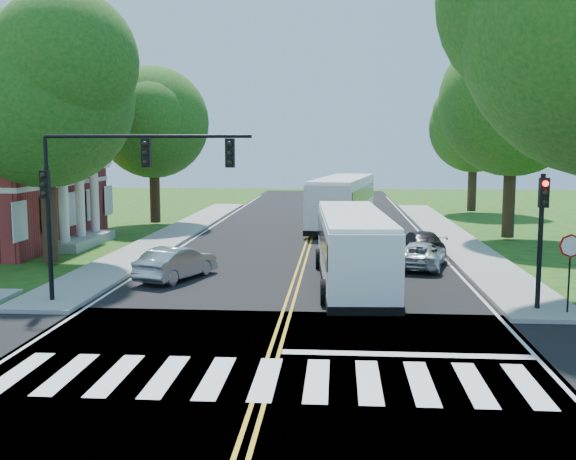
# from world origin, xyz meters

# --- Properties ---
(ground) EXTENTS (140.00, 140.00, 0.00)m
(ground) POSITION_xyz_m (0.00, 0.00, 0.00)
(ground) COLOR #1D4912
(ground) RESTS_ON ground
(road) EXTENTS (14.00, 96.00, 0.01)m
(road) POSITION_xyz_m (0.00, 18.00, 0.01)
(road) COLOR black
(road) RESTS_ON ground
(cross_road) EXTENTS (60.00, 12.00, 0.01)m
(cross_road) POSITION_xyz_m (0.00, 0.00, 0.01)
(cross_road) COLOR black
(cross_road) RESTS_ON ground
(center_line) EXTENTS (0.36, 70.00, 0.01)m
(center_line) POSITION_xyz_m (0.00, 22.00, 0.01)
(center_line) COLOR gold
(center_line) RESTS_ON road
(edge_line_w) EXTENTS (0.12, 70.00, 0.01)m
(edge_line_w) POSITION_xyz_m (-6.80, 22.00, 0.01)
(edge_line_w) COLOR silver
(edge_line_w) RESTS_ON road
(edge_line_e) EXTENTS (0.12, 70.00, 0.01)m
(edge_line_e) POSITION_xyz_m (6.80, 22.00, 0.01)
(edge_line_e) COLOR silver
(edge_line_e) RESTS_ON road
(crosswalk) EXTENTS (12.60, 3.00, 0.01)m
(crosswalk) POSITION_xyz_m (0.00, -0.50, 0.02)
(crosswalk) COLOR silver
(crosswalk) RESTS_ON road
(stop_bar) EXTENTS (6.60, 0.40, 0.01)m
(stop_bar) POSITION_xyz_m (3.50, 1.60, 0.02)
(stop_bar) COLOR silver
(stop_bar) RESTS_ON road
(sidewalk_nw) EXTENTS (2.60, 40.00, 0.15)m
(sidewalk_nw) POSITION_xyz_m (-8.30, 25.00, 0.07)
(sidewalk_nw) COLOR gray
(sidewalk_nw) RESTS_ON ground
(sidewalk_ne) EXTENTS (2.60, 40.00, 0.15)m
(sidewalk_ne) POSITION_xyz_m (8.30, 25.00, 0.07)
(sidewalk_ne) COLOR gray
(sidewalk_ne) RESTS_ON ground
(tree_west_near) EXTENTS (8.00, 8.00, 11.40)m
(tree_west_near) POSITION_xyz_m (-11.50, 14.00, 7.53)
(tree_west_near) COLOR #311D13
(tree_west_near) RESTS_ON ground
(tree_west_far) EXTENTS (7.60, 7.60, 10.67)m
(tree_west_far) POSITION_xyz_m (-11.00, 30.00, 7.00)
(tree_west_far) COLOR #311D13
(tree_west_far) RESTS_ON ground
(tree_east_mid) EXTENTS (8.40, 8.40, 11.93)m
(tree_east_mid) POSITION_xyz_m (11.50, 24.00, 7.86)
(tree_east_mid) COLOR #311D13
(tree_east_mid) RESTS_ON ground
(tree_east_far) EXTENTS (7.20, 7.20, 10.34)m
(tree_east_far) POSITION_xyz_m (12.50, 40.00, 6.86)
(tree_east_far) COLOR #311D13
(tree_east_far) RESTS_ON ground
(signal_nw) EXTENTS (7.15, 0.46, 5.66)m
(signal_nw) POSITION_xyz_m (-5.86, 6.43, 4.38)
(signal_nw) COLOR black
(signal_nw) RESTS_ON ground
(signal_ne) EXTENTS (0.30, 0.46, 4.40)m
(signal_ne) POSITION_xyz_m (8.20, 6.44, 2.96)
(signal_ne) COLOR black
(signal_ne) RESTS_ON ground
(stop_sign) EXTENTS (0.76, 0.08, 2.53)m
(stop_sign) POSITION_xyz_m (9.00, 5.98, 2.03)
(stop_sign) COLOR black
(stop_sign) RESTS_ON ground
(bus_lead) EXTENTS (3.15, 11.20, 2.86)m
(bus_lead) POSITION_xyz_m (2.23, 10.43, 1.52)
(bus_lead) COLOR white
(bus_lead) RESTS_ON road
(bus_follow) EXTENTS (4.71, 13.17, 3.34)m
(bus_follow) POSITION_xyz_m (1.98, 29.23, 1.78)
(bus_follow) COLOR white
(bus_follow) RESTS_ON road
(hatchback) EXTENTS (2.79, 4.36, 1.36)m
(hatchback) POSITION_xyz_m (-4.90, 11.00, 0.69)
(hatchback) COLOR #A4A6AA
(hatchback) RESTS_ON road
(suv) EXTENTS (2.84, 4.52, 1.16)m
(suv) POSITION_xyz_m (5.35, 14.40, 0.59)
(suv) COLOR silver
(suv) RESTS_ON road
(dark_sedan) EXTENTS (2.29, 4.49, 1.25)m
(dark_sedan) POSITION_xyz_m (5.75, 17.79, 0.64)
(dark_sedan) COLOR black
(dark_sedan) RESTS_ON road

